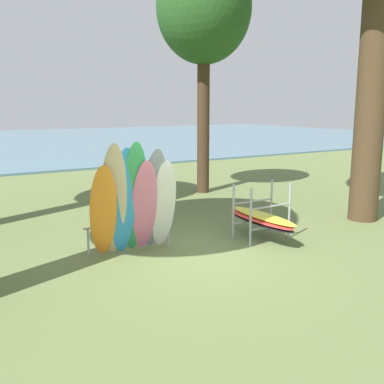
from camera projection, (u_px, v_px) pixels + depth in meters
The scene contains 4 objects.
ground_plane at pixel (191, 256), 8.76m from camera, with size 80.00×80.00×0.00m, color olive.
tree_far_left_back at pixel (204, 11), 14.14m from camera, with size 3.06×3.06×7.76m.
leaning_board_pile at pixel (134, 203), 8.72m from camera, with size 1.88×0.81×2.28m.
board_storage_rack at pixel (261, 218), 9.82m from camera, with size 1.15×2.12×1.25m.
Camera 1 is at (-4.37, -7.13, 2.92)m, focal length 41.45 mm.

